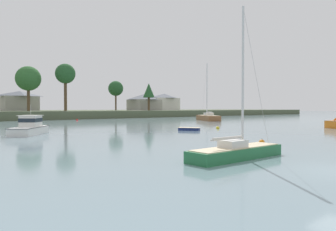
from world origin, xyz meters
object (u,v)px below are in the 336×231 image
mooring_buoy_orange (262,142)px  mooring_buoy_red (77,120)px  sailboat_green (236,155)px  sailboat_wood (208,119)px  cruiser_white (32,130)px  mooring_buoy_yellow (218,128)px  dinghy_navy (189,129)px

mooring_buoy_orange → mooring_buoy_red: mooring_buoy_red is taller
sailboat_green → mooring_buoy_orange: 8.28m
sailboat_wood → cruiser_white: bearing=-162.8°
cruiser_white → mooring_buoy_yellow: bearing=-17.8°
cruiser_white → mooring_buoy_yellow: (21.83, -7.02, -0.38)m
mooring_buoy_red → sailboat_wood: bearing=-40.9°
cruiser_white → sailboat_wood: bearing=17.2°
mooring_buoy_yellow → mooring_buoy_red: size_ratio=0.93×
mooring_buoy_yellow → mooring_buoy_red: (-2.86, 38.92, 0.01)m
mooring_buoy_orange → mooring_buoy_red: bearing=81.6°
sailboat_wood → mooring_buoy_yellow: bearing=-134.3°
dinghy_navy → cruiser_white: 17.94m
sailboat_wood → dinghy_navy: bearing=-141.2°
sailboat_wood → dinghy_navy: sailboat_wood is taller
dinghy_navy → mooring_buoy_red: bearing=86.4°
dinghy_navy → cruiser_white: (-16.51, 7.02, 0.33)m
sailboat_wood → mooring_buoy_red: 29.29m
mooring_buoy_orange → mooring_buoy_yellow: mooring_buoy_yellow is taller
mooring_buoy_red → mooring_buoy_yellow: bearing=-85.8°
sailboat_wood → cruiser_white: size_ratio=2.02×
sailboat_green → mooring_buoy_red: size_ratio=16.10×
sailboat_green → mooring_buoy_yellow: bearing=43.5°
mooring_buoy_orange → sailboat_wood: bearing=48.3°
cruiser_white → mooring_buoy_red: size_ratio=12.16×
mooring_buoy_yellow → mooring_buoy_orange: bearing=-127.5°
sailboat_wood → sailboat_green: (-37.47, -37.01, -0.10)m
dinghy_navy → mooring_buoy_yellow: size_ratio=5.62×
cruiser_white → mooring_buoy_orange: cruiser_white is taller
cruiser_white → mooring_buoy_orange: size_ratio=13.20×
dinghy_navy → cruiser_white: cruiser_white is taller
dinghy_navy → mooring_buoy_yellow: dinghy_navy is taller
dinghy_navy → sailboat_wood: bearing=38.8°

